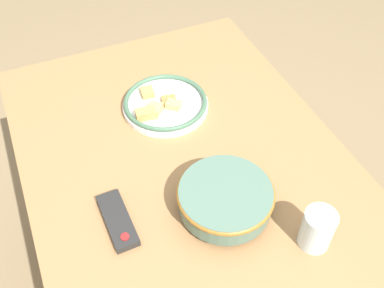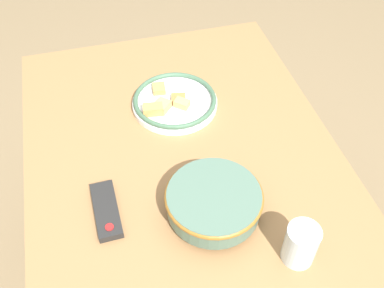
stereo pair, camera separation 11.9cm
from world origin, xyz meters
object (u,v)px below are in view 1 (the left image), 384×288
food_plate (165,104)px  drinking_glass (317,229)px  tv_remote (118,220)px  noodle_bowl (225,198)px

food_plate → drinking_glass: size_ratio=2.45×
tv_remote → drinking_glass: 0.46m
noodle_bowl → tv_remote: noodle_bowl is taller
drinking_glass → food_plate: bearing=15.2°
noodle_bowl → tv_remote: 0.26m
drinking_glass → tv_remote: bearing=60.3°
noodle_bowl → drinking_glass: (-0.16, -0.15, 0.01)m
tv_remote → drinking_glass: size_ratio=1.58×
food_plate → tv_remote: 0.41m
food_plate → drinking_glass: bearing=-164.8°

